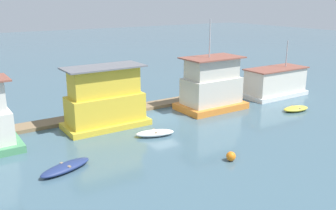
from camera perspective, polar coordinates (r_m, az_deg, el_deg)
ground_plane at (r=33.75m, az=-0.93°, el=-1.90°), size 200.00×200.00×0.00m
dock_walkway at (r=36.53m, az=-3.82°, el=-0.29°), size 42.40×1.93×0.30m
houseboat_yellow at (r=31.17m, az=-9.55°, el=0.69°), size 6.93×3.43×5.09m
houseboat_orange at (r=36.06m, az=6.64°, el=2.84°), size 6.36×4.01×8.55m
houseboat_white at (r=42.43m, az=16.03°, el=3.32°), size 7.36×3.30×5.93m
dinghy_navy at (r=24.38m, az=-15.34°, el=-9.15°), size 3.72×2.19×0.47m
dinghy_white at (r=29.19m, az=-2.00°, el=-4.30°), size 3.23×2.04×0.48m
dinghy_yellow at (r=37.61m, az=18.89°, el=-0.53°), size 2.90×1.67×0.46m
mooring_post_near_right at (r=34.77m, az=-4.51°, el=0.09°), size 0.26×0.26×1.74m
buoy_orange at (r=25.21m, az=9.57°, el=-7.71°), size 0.64×0.64×0.64m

